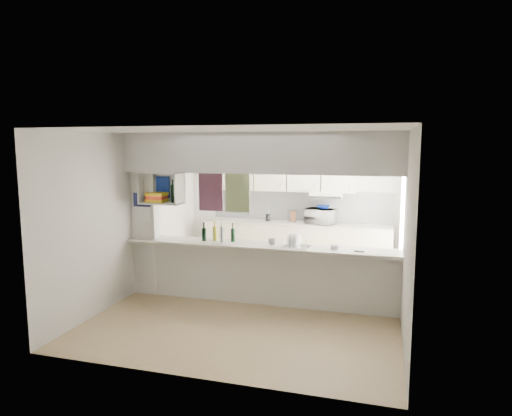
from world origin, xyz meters
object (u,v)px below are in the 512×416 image
(microwave, at_px, (321,216))
(wine_bottles, at_px, (218,234))
(bowl, at_px, (323,207))
(dish_rack, at_px, (297,241))

(microwave, relative_size, wine_bottles, 1.02)
(microwave, relative_size, bowl, 2.01)
(microwave, bearing_deg, wine_bottles, 73.46)
(dish_rack, bearing_deg, wine_bottles, -171.44)
(bowl, distance_m, wine_bottles, 2.47)
(dish_rack, distance_m, wine_bottles, 1.25)
(bowl, bearing_deg, microwave, -148.71)
(microwave, distance_m, bowl, 0.18)
(dish_rack, bearing_deg, microwave, 99.18)
(microwave, xyz_separation_m, bowl, (0.04, 0.02, 0.18))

